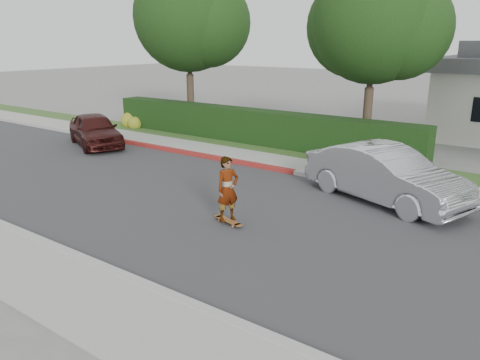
# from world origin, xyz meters

# --- Properties ---
(ground) EXTENTS (120.00, 120.00, 0.00)m
(ground) POSITION_xyz_m (0.00, 0.00, 0.00)
(ground) COLOR slate
(ground) RESTS_ON ground
(road) EXTENTS (60.00, 8.00, 0.01)m
(road) POSITION_xyz_m (0.00, 0.00, 0.01)
(road) COLOR #2D2D30
(road) RESTS_ON ground
(curb_near) EXTENTS (60.00, 0.20, 0.15)m
(curb_near) POSITION_xyz_m (0.00, -4.10, 0.07)
(curb_near) COLOR #9E9E99
(curb_near) RESTS_ON ground
(sidewalk_near) EXTENTS (60.00, 1.60, 0.12)m
(sidewalk_near) POSITION_xyz_m (0.00, -5.00, 0.06)
(sidewalk_near) COLOR gray
(sidewalk_near) RESTS_ON ground
(curb_far) EXTENTS (60.00, 0.20, 0.15)m
(curb_far) POSITION_xyz_m (0.00, 4.10, 0.07)
(curb_far) COLOR #9E9E99
(curb_far) RESTS_ON ground
(curb_red_section) EXTENTS (12.00, 0.21, 0.15)m
(curb_red_section) POSITION_xyz_m (-5.00, 4.10, 0.08)
(curb_red_section) COLOR maroon
(curb_red_section) RESTS_ON ground
(sidewalk_far) EXTENTS (60.00, 1.60, 0.12)m
(sidewalk_far) POSITION_xyz_m (0.00, 5.00, 0.06)
(sidewalk_far) COLOR gray
(sidewalk_far) RESTS_ON ground
(planting_strip) EXTENTS (60.00, 1.60, 0.10)m
(planting_strip) POSITION_xyz_m (0.00, 6.60, 0.05)
(planting_strip) COLOR #2D4C1E
(planting_strip) RESTS_ON ground
(hedge) EXTENTS (15.00, 1.00, 1.50)m
(hedge) POSITION_xyz_m (-3.00, 7.20, 0.75)
(hedge) COLOR black
(hedge) RESTS_ON ground
(flowering_shrub) EXTENTS (1.40, 1.00, 0.90)m
(flowering_shrub) POSITION_xyz_m (-10.01, 6.74, 0.33)
(flowering_shrub) COLOR #2D4C19
(flowering_shrub) RESTS_ON ground
(tree_left) EXTENTS (5.99, 5.21, 8.00)m
(tree_left) POSITION_xyz_m (-7.51, 8.69, 5.26)
(tree_left) COLOR #33261C
(tree_left) RESTS_ON ground
(tree_center) EXTENTS (5.66, 4.84, 7.44)m
(tree_center) POSITION_xyz_m (1.49, 9.19, 4.90)
(tree_center) COLOR #33261C
(tree_center) RESTS_ON ground
(skateboard) EXTENTS (0.99, 0.41, 0.09)m
(skateboard) POSITION_xyz_m (1.85, -0.71, 0.09)
(skateboard) COLOR #D8663B
(skateboard) RESTS_ON ground
(skateboarder) EXTENTS (0.56, 0.68, 1.59)m
(skateboarder) POSITION_xyz_m (1.85, -0.71, 0.90)
(skateboarder) COLOR white
(skateboarder) RESTS_ON skateboard
(car_silver) EXTENTS (4.96, 3.08, 1.54)m
(car_silver) POSITION_xyz_m (4.32, 3.17, 0.77)
(car_silver) COLOR silver
(car_silver) RESTS_ON ground
(car_maroon) EXTENTS (4.35, 3.14, 1.37)m
(car_maroon) POSITION_xyz_m (-8.07, 3.06, 0.69)
(car_maroon) COLOR #3C1513
(car_maroon) RESTS_ON ground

